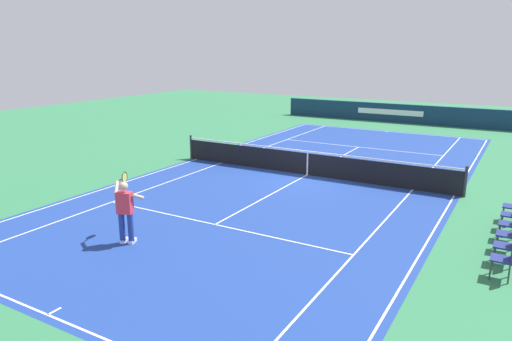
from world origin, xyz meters
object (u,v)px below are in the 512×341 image
spectator_chair_2 (512,222)px  spectator_chair_4 (508,244)px  tennis_ball (399,181)px  spectator_chair_5 (506,257)px  tennis_player_near (125,209)px  tennis_net (308,163)px  spectator_chair_3 (510,233)px

spectator_chair_2 → spectator_chair_4: same height
tennis_ball → spectator_chair_5: bearing=30.0°
tennis_player_near → spectator_chair_4: size_ratio=1.93×
spectator_chair_2 → spectator_chair_5: bearing=0.0°
spectator_chair_5 → tennis_player_near: bearing=-72.8°
tennis_net → tennis_player_near: 8.71m
tennis_ball → spectator_chair_3: size_ratio=0.08×
tennis_ball → spectator_chair_5: size_ratio=0.08×
tennis_net → tennis_player_near: tennis_player_near is taller
spectator_chair_2 → spectator_chair_5: (2.45, 0.00, 0.00)m
spectator_chair_4 → spectator_chair_5: size_ratio=1.00×
tennis_net → tennis_ball: (-0.86, 3.41, -0.46)m
tennis_net → spectator_chair_5: bearing=50.9°
tennis_ball → spectator_chair_2: size_ratio=0.08×
spectator_chair_2 → tennis_net: bearing=-115.6°
tennis_ball → spectator_chair_5: spectator_chair_5 is taller
tennis_ball → spectator_chair_4: size_ratio=0.08×
tennis_player_near → spectator_chair_3: 9.57m
tennis_player_near → spectator_chair_2: tennis_player_near is taller
spectator_chair_2 → spectator_chair_5: 2.45m
tennis_net → spectator_chair_4: 8.97m
tennis_net → spectator_chair_3: 8.53m
tennis_net → spectator_chair_5: tennis_net is taller
tennis_player_near → spectator_chair_5: tennis_player_near is taller
spectator_chair_4 → spectator_chair_3: bearing=180.0°
spectator_chair_2 → spectator_chair_3: same height
spectator_chair_3 → tennis_ball: bearing=-142.9°
tennis_player_near → spectator_chair_3: (-4.28, 8.56, -0.41)m
spectator_chair_3 → spectator_chair_5: size_ratio=1.00×
tennis_net → spectator_chair_2: 8.15m
spectator_chair_5 → spectator_chair_3: bearing=180.0°
tennis_player_near → spectator_chair_5: size_ratio=1.93×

